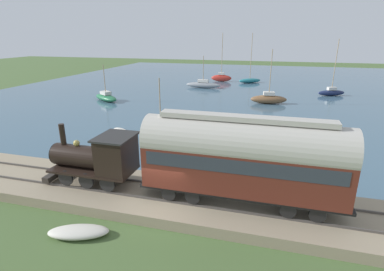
% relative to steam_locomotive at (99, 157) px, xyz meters
% --- Properties ---
extents(ground_plane, '(200.00, 200.00, 0.00)m').
position_rel_steam_locomotive_xyz_m(ground_plane, '(-0.97, -4.14, -2.31)').
color(ground_plane, '#476033').
extents(harbor_water, '(80.00, 80.00, 0.01)m').
position_rel_steam_locomotive_xyz_m(harbor_water, '(42.68, -4.14, -2.31)').
color(harbor_water, '#426075').
rests_on(harbor_water, ground).
extents(rail_embankment, '(4.75, 56.00, 0.69)m').
position_rel_steam_locomotive_xyz_m(rail_embankment, '(0.00, -4.14, -2.02)').
color(rail_embankment, gray).
rests_on(rail_embankment, ground).
extents(steam_locomotive, '(2.29, 5.38, 3.37)m').
position_rel_steam_locomotive_xyz_m(steam_locomotive, '(0.00, 0.00, 0.00)').
color(steam_locomotive, black).
rests_on(steam_locomotive, rail_embankment).
extents(passenger_coach, '(2.28, 10.26, 4.56)m').
position_rel_steam_locomotive_xyz_m(passenger_coach, '(-0.00, -8.04, 0.90)').
color(passenger_coach, black).
rests_on(passenger_coach, rail_embankment).
extents(sailboat_red, '(1.18, 4.07, 9.27)m').
position_rel_steam_locomotive_xyz_m(sailboat_red, '(46.13, 1.09, -1.53)').
color(sailboat_red, '#B72D23').
rests_on(sailboat_red, harbor_water).
extents(sailboat_yellow, '(2.04, 3.49, 5.15)m').
position_rel_steam_locomotive_xyz_m(sailboat_yellow, '(11.86, 0.88, -1.68)').
color(sailboat_yellow, gold).
rests_on(sailboat_yellow, harbor_water).
extents(sailboat_navy, '(2.64, 4.37, 8.35)m').
position_rel_steam_locomotive_xyz_m(sailboat_navy, '(35.91, -17.78, -1.76)').
color(sailboat_navy, '#192347').
rests_on(sailboat_navy, harbor_water).
extents(sailboat_green, '(4.14, 5.21, 5.02)m').
position_rel_steam_locomotive_xyz_m(sailboat_green, '(23.35, 13.54, -1.79)').
color(sailboat_green, '#236B42').
rests_on(sailboat_green, harbor_water).
extents(sailboat_brown, '(2.24, 4.98, 7.15)m').
position_rel_steam_locomotive_xyz_m(sailboat_brown, '(27.54, -8.66, -1.65)').
color(sailboat_brown, brown).
rests_on(sailboat_brown, harbor_water).
extents(sailboat_teal, '(3.83, 4.66, 9.22)m').
position_rel_steam_locomotive_xyz_m(sailboat_teal, '(45.76, -4.58, -1.81)').
color(sailboat_teal, '#1E707A').
rests_on(sailboat_teal, harbor_water).
extents(sailboat_gray, '(1.40, 6.20, 5.48)m').
position_rel_steam_locomotive_xyz_m(sailboat_gray, '(37.55, 2.80, -1.73)').
color(sailboat_gray, gray).
rests_on(sailboat_gray, harbor_water).
extents(rowboat_far_out, '(2.23, 2.72, 0.56)m').
position_rel_steam_locomotive_xyz_m(rowboat_far_out, '(10.15, 4.12, -2.02)').
color(rowboat_far_out, beige).
rests_on(rowboat_far_out, harbor_water).
extents(rowboat_off_pier, '(1.66, 2.96, 0.30)m').
position_rel_steam_locomotive_xyz_m(rowboat_off_pier, '(12.67, -7.24, -2.15)').
color(rowboat_off_pier, '#B7B2A3').
rests_on(rowboat_off_pier, harbor_water).
extents(rowboat_near_shore, '(1.71, 2.49, 0.54)m').
position_rel_steam_locomotive_xyz_m(rowboat_near_shore, '(10.18, -4.82, -2.03)').
color(rowboat_near_shore, beige).
rests_on(rowboat_near_shore, harbor_water).
extents(rowboat_mid_harbor, '(1.42, 2.37, 0.38)m').
position_rel_steam_locomotive_xyz_m(rowboat_mid_harbor, '(9.81, -10.95, -2.11)').
color(rowboat_mid_harbor, '#B7B2A3').
rests_on(rowboat_mid_harbor, harbor_water).
extents(beached_dinghy, '(1.88, 3.00, 0.44)m').
position_rel_steam_locomotive_xyz_m(beached_dinghy, '(-3.83, -1.09, -2.09)').
color(beached_dinghy, beige).
rests_on(beached_dinghy, ground).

